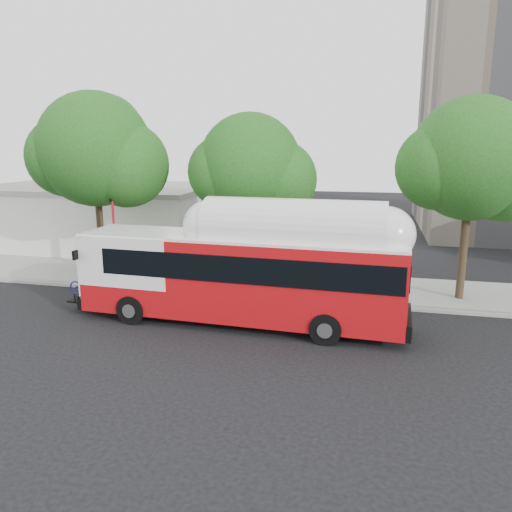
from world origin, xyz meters
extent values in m
plane|color=black|center=(0.00, 0.00, 0.00)|extent=(120.00, 120.00, 0.00)
cube|color=gray|center=(0.00, 6.50, 0.07)|extent=(60.00, 5.00, 0.15)
cube|color=gray|center=(0.00, 3.90, 0.07)|extent=(60.00, 0.30, 0.15)
cube|color=maroon|center=(-3.00, 3.90, 0.08)|extent=(10.00, 0.32, 0.16)
cylinder|color=#2D2116|center=(-9.00, 5.50, 3.04)|extent=(0.36, 0.36, 6.08)
sphere|color=#1A5017|center=(-9.00, 5.50, 6.84)|extent=(5.80, 5.80, 5.80)
sphere|color=#1A5017|center=(-7.41, 5.70, 6.08)|extent=(4.35, 4.35, 4.35)
cylinder|color=#2D2116|center=(-1.00, 6.00, 2.72)|extent=(0.36, 0.36, 5.44)
sphere|color=#1A5017|center=(-1.00, 6.00, 6.12)|extent=(5.00, 5.00, 5.00)
sphere|color=#1A5017|center=(0.38, 6.20, 5.44)|extent=(3.75, 3.75, 3.75)
cylinder|color=#2D2116|center=(9.00, 5.80, 2.88)|extent=(0.36, 0.36, 5.76)
sphere|color=#1A5017|center=(9.00, 5.80, 6.48)|extent=(5.40, 5.40, 5.40)
sphere|color=#1A5017|center=(10.48, 6.00, 5.76)|extent=(4.05, 4.05, 4.05)
cube|color=silver|center=(-14.00, 14.00, 2.00)|extent=(16.00, 10.00, 4.00)
cube|color=gray|center=(-14.00, 14.00, 4.10)|extent=(16.20, 10.20, 0.30)
cube|color=#B40C11|center=(-0.13, 0.70, 1.93)|extent=(12.99, 3.40, 3.11)
cube|color=black|center=(0.40, 0.67, 2.58)|extent=(11.71, 3.41, 1.02)
cube|color=white|center=(-0.13, 0.70, 3.53)|extent=(12.99, 3.32, 0.11)
cube|color=white|center=(2.01, 0.59, 3.81)|extent=(6.96, 2.47, 0.59)
cube|color=black|center=(-7.15, 1.03, 0.54)|extent=(0.95, 1.97, 0.06)
imported|color=navy|center=(-7.15, 1.03, 1.05)|extent=(0.73, 1.87, 0.97)
cylinder|color=red|center=(-7.61, 4.44, 2.18)|extent=(0.13, 0.13, 4.36)
cube|color=black|center=(-7.61, 4.44, 4.47)|extent=(0.05, 0.44, 0.27)
camera|label=1|loc=(4.86, -17.85, 7.09)|focal=35.00mm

